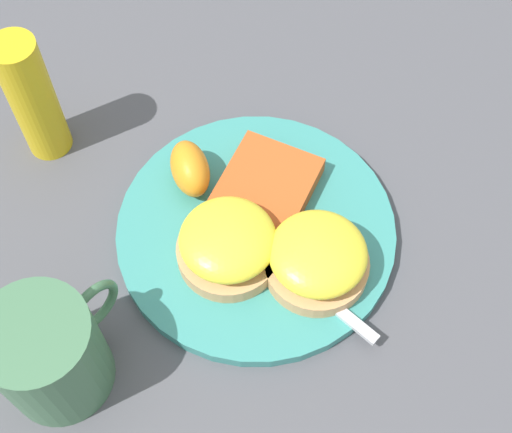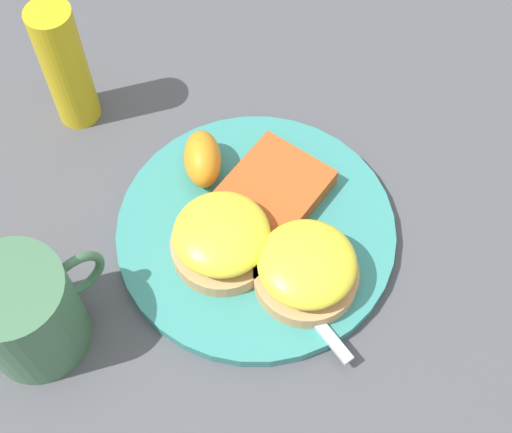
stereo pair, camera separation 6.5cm
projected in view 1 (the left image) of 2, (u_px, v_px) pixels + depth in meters
name	position (u px, v px, depth m)	size (l,w,h in m)	color
ground_plane	(256.00, 234.00, 0.68)	(1.10, 1.10, 0.00)	#4C4C51
plate	(256.00, 231.00, 0.68)	(0.26, 0.26, 0.01)	teal
sandwich_benedict_left	(229.00, 245.00, 0.64)	(0.09, 0.09, 0.05)	tan
sandwich_benedict_right	(317.00, 259.00, 0.63)	(0.09, 0.09, 0.05)	tan
hashbrown_patty	(266.00, 188.00, 0.68)	(0.10, 0.08, 0.02)	#BC5121
orange_wedge	(189.00, 170.00, 0.68)	(0.06, 0.04, 0.04)	orange
fork	(282.00, 264.00, 0.65)	(0.03, 0.19, 0.00)	silver
cup	(50.00, 354.00, 0.57)	(0.12, 0.09, 0.10)	#42704C
condiment_bottle	(33.00, 99.00, 0.68)	(0.04, 0.04, 0.14)	gold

